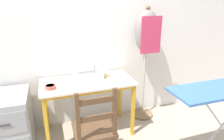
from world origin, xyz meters
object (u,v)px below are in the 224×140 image
Objects in this scene: sewing_machine at (90,69)px; thread_spool_near_machine at (106,76)px; fabric_bowl at (50,87)px; dress_form at (146,38)px; wooden_chair at (94,131)px; scissors at (126,82)px; filing_cabinet at (11,123)px.

sewing_machine is 8.10× the size of thread_spool_near_machine.
dress_form is (1.29, 0.24, 0.43)m from fabric_bowl.
wooden_chair is at bearing -116.09° from thread_spool_near_machine.
dress_form is at bearing 10.58° from fabric_bowl.
fabric_bowl is (-0.49, -0.15, -0.11)m from sewing_machine.
sewing_machine is 3.01× the size of fabric_bowl.
scissors is 0.19× the size of filing_cabinet.
dress_form reaches higher than filing_cabinet.
sewing_machine is 0.53× the size of filing_cabinet.
wooden_chair is at bearing -34.79° from filing_cabinet.
sewing_machine reaches higher than thread_spool_near_machine.
thread_spool_near_machine is 0.03× the size of dress_form.
filing_cabinet is at bearing -177.19° from thread_spool_near_machine.
fabric_bowl is 0.08× the size of dress_form.
sewing_machine reaches higher than wooden_chair.
wooden_chair is at bearing -53.77° from fabric_bowl.
wooden_chair reaches higher than fabric_bowl.
filing_cabinet is at bearing 170.92° from fabric_bowl.
filing_cabinet is at bearing -175.33° from sewing_machine.
sewing_machine is 0.87m from dress_form.
wooden_chair is at bearing -140.69° from dress_form.
sewing_machine is at bearing -173.73° from dress_form.
wooden_chair is 1.37× the size of filing_cabinet.
scissors is 0.70m from dress_form.
fabric_bowl is 0.94× the size of scissors.
fabric_bowl reaches higher than scissors.
fabric_bowl is 0.63m from filing_cabinet.
scissors is (0.39, -0.25, -0.13)m from sewing_machine.
wooden_chair is (0.37, -0.51, -0.31)m from fabric_bowl.
fabric_bowl reaches higher than filing_cabinet.
fabric_bowl is at bearing -9.08° from filing_cabinet.
sewing_machine is 0.48m from scissors.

